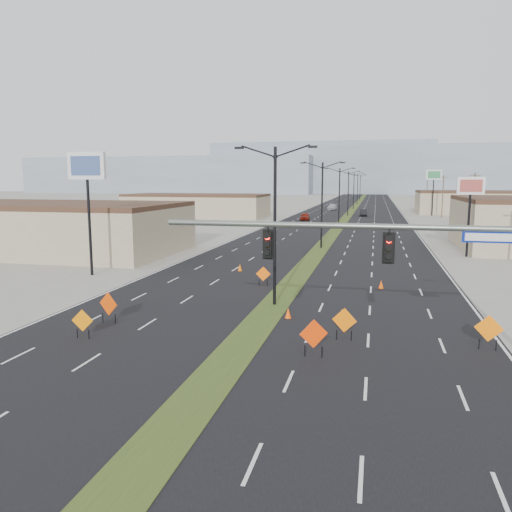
% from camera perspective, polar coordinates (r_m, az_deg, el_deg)
% --- Properties ---
extents(ground, '(600.00, 600.00, 0.00)m').
position_cam_1_polar(ground, '(21.20, -4.48, -13.40)').
color(ground, gray).
rests_on(ground, ground).
extents(road_surface, '(25.00, 400.00, 0.02)m').
position_cam_1_polar(road_surface, '(119.10, 10.53, 4.67)').
color(road_surface, black).
rests_on(road_surface, ground).
extents(median_strip, '(2.00, 400.00, 0.04)m').
position_cam_1_polar(median_strip, '(119.10, 10.53, 4.67)').
color(median_strip, '#2A4017').
rests_on(median_strip, ground).
extents(building_sw_near, '(40.00, 16.00, 5.00)m').
position_cam_1_polar(building_sw_near, '(63.96, -26.65, 2.84)').
color(building_sw_near, tan).
rests_on(building_sw_near, ground).
extents(building_sw_far, '(30.00, 14.00, 4.50)m').
position_cam_1_polar(building_sw_far, '(110.61, -6.74, 5.63)').
color(building_sw_far, tan).
rests_on(building_sw_far, ground).
extents(mesa_west, '(180.00, 50.00, 22.00)m').
position_cam_1_polar(mesa_west, '(324.23, -9.54, 9.07)').
color(mesa_west, gray).
rests_on(mesa_west, ground).
extents(mesa_center, '(220.00, 50.00, 28.00)m').
position_cam_1_polar(mesa_center, '(320.53, 19.81, 9.22)').
color(mesa_center, gray).
rests_on(mesa_center, ground).
extents(mesa_backdrop, '(140.00, 50.00, 32.00)m').
position_cam_1_polar(mesa_backdrop, '(340.69, 7.50, 9.93)').
color(mesa_backdrop, gray).
rests_on(mesa_backdrop, ground).
extents(signal_mast, '(16.30, 0.60, 8.00)m').
position_cam_1_polar(signal_mast, '(21.05, 19.93, -0.50)').
color(signal_mast, slate).
rests_on(signal_mast, ground).
extents(streetlight_0, '(5.15, 0.24, 10.02)m').
position_cam_1_polar(streetlight_0, '(31.39, 2.17, 4.02)').
color(streetlight_0, black).
rests_on(streetlight_0, ground).
extents(streetlight_1, '(5.15, 0.24, 10.02)m').
position_cam_1_polar(streetlight_1, '(59.05, 7.55, 6.12)').
color(streetlight_1, black).
rests_on(streetlight_1, ground).
extents(streetlight_2, '(5.15, 0.24, 10.02)m').
position_cam_1_polar(streetlight_2, '(86.93, 9.50, 6.86)').
color(streetlight_2, black).
rests_on(streetlight_2, ground).
extents(streetlight_3, '(5.15, 0.24, 10.02)m').
position_cam_1_polar(streetlight_3, '(114.87, 10.50, 7.24)').
color(streetlight_3, black).
rests_on(streetlight_3, ground).
extents(streetlight_4, '(5.15, 0.24, 10.02)m').
position_cam_1_polar(streetlight_4, '(142.83, 11.11, 7.47)').
color(streetlight_4, black).
rests_on(streetlight_4, ground).
extents(streetlight_5, '(5.15, 0.24, 10.02)m').
position_cam_1_polar(streetlight_5, '(170.81, 11.52, 7.62)').
color(streetlight_5, black).
rests_on(streetlight_5, ground).
extents(streetlight_6, '(5.15, 0.24, 10.02)m').
position_cam_1_polar(streetlight_6, '(198.79, 11.82, 7.73)').
color(streetlight_6, black).
rests_on(streetlight_6, ground).
extents(utility_pole_1, '(1.60, 0.20, 9.00)m').
position_cam_1_polar(utility_pole_1, '(79.96, 23.57, 5.58)').
color(utility_pole_1, '#4C3823').
rests_on(utility_pole_1, ground).
extents(utility_pole_2, '(1.60, 0.20, 9.00)m').
position_cam_1_polar(utility_pole_2, '(114.57, 20.56, 6.46)').
color(utility_pole_2, '#4C3823').
rests_on(utility_pole_2, ground).
extents(utility_pole_3, '(1.60, 0.20, 9.00)m').
position_cam_1_polar(utility_pole_3, '(149.36, 18.95, 6.92)').
color(utility_pole_3, '#4C3823').
rests_on(utility_pole_3, ground).
extents(car_left, '(2.08, 4.52, 1.50)m').
position_cam_1_polar(car_left, '(100.65, 5.60, 4.50)').
color(car_left, maroon).
rests_on(car_left, ground).
extents(car_mid, '(1.79, 4.51, 1.46)m').
position_cam_1_polar(car_mid, '(114.92, 12.15, 4.85)').
color(car_mid, black).
rests_on(car_mid, ground).
extents(car_far, '(2.47, 5.47, 1.55)m').
position_cam_1_polar(car_far, '(137.76, 8.72, 5.56)').
color(car_far, '#ACB2B6').
rests_on(car_far, ground).
extents(construction_sign_0, '(1.13, 0.16, 1.51)m').
position_cam_1_polar(construction_sign_0, '(26.87, -19.23, -7.09)').
color(construction_sign_0, orange).
rests_on(construction_sign_0, ground).
extents(construction_sign_1, '(1.28, 0.43, 1.77)m').
position_cam_1_polar(construction_sign_1, '(29.19, -16.51, -5.39)').
color(construction_sign_1, '#DA3F04').
rests_on(construction_sign_1, ground).
extents(construction_sign_2, '(1.11, 0.16, 1.48)m').
position_cam_1_polar(construction_sign_2, '(37.85, 0.83, -2.14)').
color(construction_sign_2, '#FF5D05').
rests_on(construction_sign_2, ground).
extents(construction_sign_3, '(1.24, 0.25, 1.66)m').
position_cam_1_polar(construction_sign_3, '(25.47, 10.06, -7.37)').
color(construction_sign_3, orange).
rests_on(construction_sign_3, ground).
extents(construction_sign_4, '(1.23, 0.58, 1.77)m').
position_cam_1_polar(construction_sign_4, '(22.89, 6.61, -8.96)').
color(construction_sign_4, '#F33A05').
rests_on(construction_sign_4, ground).
extents(construction_sign_5, '(1.27, 0.32, 1.71)m').
position_cam_1_polar(construction_sign_5, '(26.06, 25.06, -7.63)').
color(construction_sign_5, orange).
rests_on(construction_sign_5, ground).
extents(cone_0, '(0.46, 0.46, 0.63)m').
position_cam_1_polar(cone_0, '(29.20, 3.69, -6.53)').
color(cone_0, '#FF4E05').
rests_on(cone_0, ground).
extents(cone_1, '(0.41, 0.41, 0.68)m').
position_cam_1_polar(cone_1, '(29.16, 9.76, -6.60)').
color(cone_1, orange).
rests_on(cone_1, ground).
extents(cone_2, '(0.45, 0.45, 0.65)m').
position_cam_1_polar(cone_2, '(38.08, 14.11, -3.17)').
color(cone_2, '#EE4B05').
rests_on(cone_2, ground).
extents(cone_3, '(0.49, 0.49, 0.66)m').
position_cam_1_polar(cone_3, '(44.09, -1.85, -1.31)').
color(cone_3, '#D65904').
rests_on(cone_3, ground).
extents(pole_sign_west, '(3.35, 0.43, 10.25)m').
position_cam_1_polar(pole_sign_west, '(43.87, -18.76, 8.80)').
color(pole_sign_west, black).
rests_on(pole_sign_west, ground).
extents(pole_sign_east_near, '(2.71, 0.44, 8.30)m').
position_cam_1_polar(pole_sign_east_near, '(56.35, 23.31, 6.68)').
color(pole_sign_east_near, black).
rests_on(pole_sign_east_near, ground).
extents(pole_sign_east_far, '(3.34, 1.16, 10.31)m').
position_cam_1_polar(pole_sign_east_far, '(119.89, 19.66, 8.39)').
color(pole_sign_east_far, black).
rests_on(pole_sign_east_far, ground).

